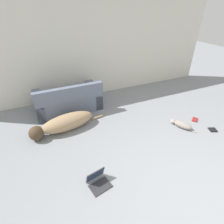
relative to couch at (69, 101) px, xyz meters
The scene contains 8 objects.
ground_plane 3.72m from the couch, 72.49° to the right, with size 20.00×20.00×0.00m, color gray.
wall_back 1.69m from the couch, 31.81° to the left, with size 7.68×0.06×2.66m.
couch is the anchor object (origin of this frame).
dog 0.93m from the couch, 108.85° to the right, with size 1.79×0.64×0.37m.
cat 2.96m from the couch, 39.82° to the right, with size 0.36×0.60×0.15m.
laptop_open 2.53m from the couch, 91.77° to the right, with size 0.38×0.37×0.25m.
book_red 3.33m from the couch, 32.81° to the right, with size 0.23×0.21×0.02m.
book_black 3.66m from the couch, 38.65° to the right, with size 0.21×0.21×0.02m.
Camera 1 is at (-1.71, -0.75, 2.53)m, focal length 28.00 mm.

